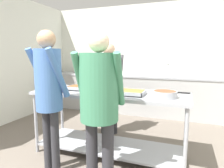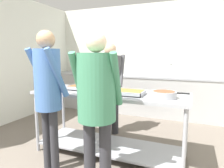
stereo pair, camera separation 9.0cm
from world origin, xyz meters
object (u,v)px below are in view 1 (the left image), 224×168
Objects in this scene: sauce_pan at (165,94)px; guest_serving_left at (99,96)px; cook_behind_counter at (109,79)px; water_bottle at (168,71)px; guest_serving_right at (49,85)px; serving_tray_roast at (82,88)px; serving_tray_vegetables at (129,92)px; plate_stack at (56,87)px; broccoli_bowl at (105,88)px.

sauce_pan is 0.86m from guest_serving_left.
guest_serving_left is (-0.59, -0.62, 0.06)m from sauce_pan.
cook_behind_counter reaches higher than water_bottle.
sauce_pan is 1.38m from guest_serving_right.
guest_serving_right reaches higher than sauce_pan.
serving_tray_roast is 1.02× the size of serving_tray_vegetables.
plate_stack is 0.61× the size of sauce_pan.
cook_behind_counter is at bearing 80.70° from guest_serving_right.
broccoli_bowl is 0.14× the size of guest_serving_right.
guest_serving_left is at bearing -6.00° from guest_serving_right.
sauce_pan is 1.57× the size of water_bottle.
water_bottle is (0.88, 1.47, 0.07)m from cook_behind_counter.
serving_tray_roast is 0.25× the size of guest_serving_right.
serving_tray_vegetables is at bearing -53.20° from cook_behind_counter.
serving_tray_roast is 1.22m from sauce_pan.
water_bottle is at bearing 64.09° from serving_tray_roast.
plate_stack is 0.67m from guest_serving_right.
serving_tray_vegetables is 0.96m from cook_behind_counter.
broccoli_bowl is 0.79m from guest_serving_left.
guest_serving_right is (-0.80, -0.59, 0.13)m from serving_tray_vegetables.
broccoli_bowl is 0.58× the size of serving_tray_vegetables.
plate_stack is 0.62× the size of serving_tray_roast.
broccoli_bowl is 0.71m from cook_behind_counter.
guest_serving_right is (-0.68, 0.07, 0.06)m from guest_serving_left.
water_bottle is (-0.17, 2.27, 0.11)m from sauce_pan.
serving_tray_roast is 0.70m from guest_serving_right.
plate_stack is 1.59m from sauce_pan.
water_bottle is (1.04, 2.14, 0.13)m from serving_tray_roast.
guest_serving_left is (-0.12, -0.66, 0.08)m from serving_tray_vegetables.
cook_behind_counter is 1.71m from water_bottle.
sauce_pan is at bearing 23.54° from guest_serving_right.
serving_tray_vegetables is 0.26× the size of guest_serving_left.
plate_stack is 1.13m from serving_tray_vegetables.
sauce_pan reaches higher than plate_stack.
sauce_pan is at bearing -0.71° from plate_stack.
serving_tray_vegetables is (1.13, 0.02, -0.01)m from plate_stack.
cook_behind_counter is (-0.20, 0.68, 0.04)m from broccoli_bowl.
serving_tray_roast is at bearing 85.26° from guest_serving_right.
plate_stack is 1.19m from guest_serving_left.
guest_serving_right is 6.08× the size of water_bottle.
water_bottle is (0.30, 2.24, 0.13)m from serving_tray_vegetables.
serving_tray_roast is at bearing 16.19° from plate_stack.
guest_serving_left is at bearing -71.64° from broccoli_bowl.
serving_tray_vegetables is at bearing 175.24° from sauce_pan.
serving_tray_vegetables is 0.47m from sauce_pan.
sauce_pan is (0.47, -0.04, 0.02)m from serving_tray_vegetables.
sauce_pan is at bearing 46.54° from guest_serving_left.
guest_serving_left is at bearing -100.55° from serving_tray_vegetables.
cook_behind_counter is at bearing 76.22° from serving_tray_roast.
plate_stack is 0.96× the size of water_bottle.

